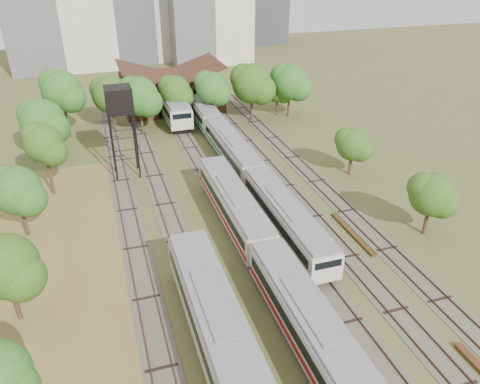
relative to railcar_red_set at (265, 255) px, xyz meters
name	(u,v)px	position (x,y,z in m)	size (l,w,h in m)	color
ground	(347,361)	(2.00, -10.50, -1.93)	(240.00, 240.00, 0.00)	#475123
dry_grass_patch	(67,338)	(-16.00, -2.50, -1.91)	(14.00, 60.00, 0.04)	brown
tracks	(230,194)	(1.33, 14.50, -1.89)	(24.60, 80.00, 0.19)	#4C473D
railcar_red_set	(265,255)	(0.00, 0.00, 0.00)	(2.95, 34.58, 3.65)	black
railcar_green_set	(232,150)	(4.00, 22.52, -0.08)	(2.83, 52.08, 3.50)	black
railcar_rear	(172,105)	(0.00, 41.79, 0.23)	(3.30, 16.08, 4.09)	black
old_grey_coach	(216,322)	(-6.00, -6.50, 0.24)	(3.22, 18.00, 3.98)	black
water_tower	(119,102)	(-9.01, 23.26, 7.14)	(3.11, 3.11, 10.77)	black
rail_pile_far	(352,234)	(10.20, 3.06, -1.81)	(0.48, 7.66, 0.25)	#503316
maintenance_shed	(171,91)	(1.00, 47.48, 0.98)	(16.45, 11.55, 7.58)	#3D2616
tree_band_left	(24,196)	(-18.72, 10.48, 3.33)	(6.50, 55.61, 8.37)	#382616
tree_band_far	(184,89)	(1.32, 37.84, 3.83)	(39.32, 7.70, 9.56)	#382616
tree_band_right	(344,136)	(16.70, 17.38, 2.15)	(4.35, 41.34, 6.33)	#382616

